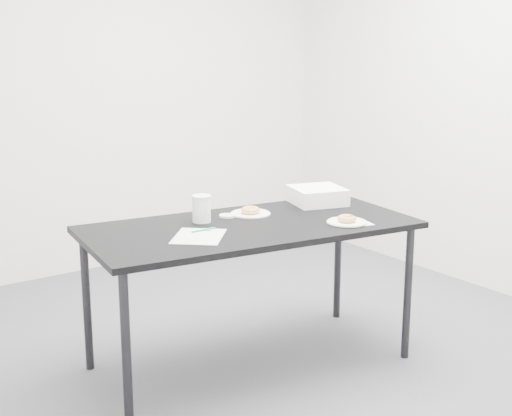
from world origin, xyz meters
TOP-DOWN VIEW (x-y plane):
  - floor at (0.00, 0.00)m, footprint 4.00×4.00m
  - wall_back at (0.00, 2.00)m, footprint 4.00×0.02m
  - wall_right at (2.00, 0.00)m, footprint 0.02×4.00m
  - table at (-0.05, -0.06)m, footprint 1.80×1.03m
  - scorecard at (-0.39, -0.11)m, footprint 0.37×0.37m
  - logo_patch at (-0.30, -0.03)m, footprint 0.07×0.07m
  - pen at (-0.32, -0.04)m, footprint 0.14×0.01m
  - napkin at (0.41, -0.36)m, footprint 0.18×0.18m
  - plate_near at (0.37, -0.34)m, footprint 0.21×0.21m
  - donut_near at (0.37, -0.34)m, footprint 0.13×0.13m
  - plate_far at (0.08, 0.12)m, footprint 0.22×0.22m
  - donut_far at (0.08, 0.12)m, footprint 0.12×0.12m
  - coffee_cup at (-0.23, 0.13)m, footprint 0.09×0.09m
  - cup_lid at (-0.06, 0.14)m, footprint 0.09×0.09m
  - bakery_box at (0.55, 0.11)m, footprint 0.36×0.36m

SIDE VIEW (x-z plane):
  - floor at x=0.00m, z-range 0.00..0.00m
  - table at x=-0.05m, z-range 0.33..1.11m
  - scorecard at x=-0.39m, z-range 0.78..0.78m
  - napkin at x=0.41m, z-range 0.78..0.78m
  - plate_far at x=0.08m, z-range 0.78..0.78m
  - logo_patch at x=-0.30m, z-range 0.78..0.78m
  - plate_near at x=0.37m, z-range 0.78..0.79m
  - cup_lid at x=-0.06m, z-range 0.78..0.79m
  - pen at x=-0.32m, z-range 0.78..0.79m
  - donut_far at x=0.08m, z-range 0.78..0.82m
  - donut_near at x=0.37m, z-range 0.79..0.82m
  - bakery_box at x=0.55m, z-range 0.78..0.87m
  - coffee_cup at x=-0.23m, z-range 0.78..0.92m
  - wall_back at x=0.00m, z-range 0.00..2.70m
  - wall_right at x=2.00m, z-range 0.00..2.70m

